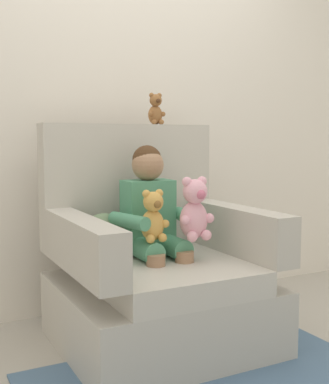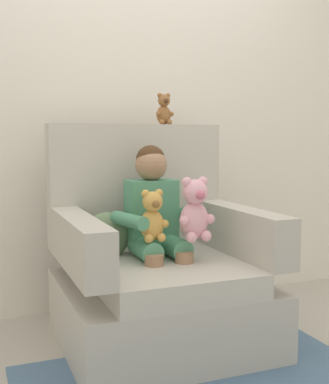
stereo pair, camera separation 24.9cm
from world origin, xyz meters
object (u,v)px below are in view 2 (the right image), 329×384
(plush_pink, at_px, (195,211))
(armchair, at_px, (157,275))
(throw_pillow, at_px, (106,237))
(plush_honey, at_px, (152,217))
(seated_child, at_px, (155,216))
(plush_brown_on_backrest, at_px, (164,110))

(plush_pink, bearing_deg, armchair, 132.02)
(throw_pillow, bearing_deg, plush_honey, -53.14)
(seated_child, distance_m, throw_pillow, 0.28)
(plush_honey, bearing_deg, seated_child, 59.34)
(armchair, distance_m, plush_pink, 0.42)
(armchair, height_order, seated_child, armchair)
(throw_pillow, bearing_deg, armchair, -26.76)
(plush_brown_on_backrest, bearing_deg, seated_child, -130.29)
(seated_child, relative_size, plush_pink, 2.59)
(armchair, bearing_deg, plush_honey, -121.33)
(plush_pink, bearing_deg, seated_child, 128.70)
(seated_child, relative_size, throw_pillow, 3.17)
(armchair, height_order, plush_brown_on_backrest, plush_brown_on_backrest)
(plush_pink, distance_m, throw_pillow, 0.50)
(seated_child, xyz_separation_m, plush_honey, (-0.07, -0.14, 0.02))
(armchair, xyz_separation_m, plush_brown_on_backrest, (0.17, 0.34, 0.88))
(seated_child, height_order, throw_pillow, seated_child)
(seated_child, xyz_separation_m, plush_pink, (0.14, -0.19, 0.05))
(plush_honey, relative_size, throw_pillow, 0.99)
(plush_pink, height_order, throw_pillow, plush_pink)
(plush_honey, bearing_deg, plush_pink, -19.71)
(seated_child, distance_m, plush_honey, 0.15)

